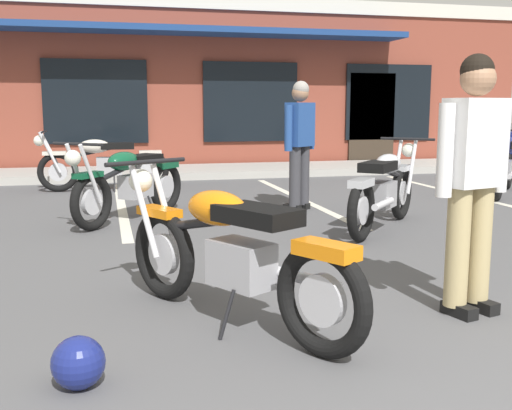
# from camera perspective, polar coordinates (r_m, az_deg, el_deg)

# --- Properties ---
(ground_plane) EXTENTS (80.00, 80.00, 0.00)m
(ground_plane) POSITION_cam_1_polar(r_m,az_deg,el_deg) (5.18, 3.29, -5.93)
(ground_plane) COLOR #515154
(sidewalk_kerb) EXTENTS (22.00, 1.80, 0.14)m
(sidewalk_kerb) POSITION_cam_1_polar(r_m,az_deg,el_deg) (12.24, -6.86, 3.10)
(sidewalk_kerb) COLOR #A8A59E
(sidewalk_kerb) RESTS_ON ground_plane
(brick_storefront_building) EXTENTS (16.26, 6.30, 3.66)m
(brick_storefront_building) POSITION_cam_1_polar(r_m,az_deg,el_deg) (15.85, -8.66, 10.81)
(brick_storefront_building) COLOR brown
(brick_storefront_building) RESTS_ON ground_plane
(painted_stall_lines) EXTENTS (7.89, 4.80, 0.01)m
(painted_stall_lines) POSITION_cam_1_polar(r_m,az_deg,el_deg) (8.71, -3.91, 0.26)
(painted_stall_lines) COLOR silver
(painted_stall_lines) RESTS_ON ground_plane
(motorcycle_foreground_classic) EXTENTS (1.32, 1.88, 0.98)m
(motorcycle_foreground_classic) POSITION_cam_1_polar(r_m,az_deg,el_deg) (3.80, -2.45, -4.32)
(motorcycle_foreground_classic) COLOR black
(motorcycle_foreground_classic) RESTS_ON ground_plane
(motorcycle_red_sportbike) EXTENTS (1.54, 1.75, 0.98)m
(motorcycle_red_sportbike) POSITION_cam_1_polar(r_m,az_deg,el_deg) (7.42, -11.65, 2.12)
(motorcycle_red_sportbike) COLOR black
(motorcycle_red_sportbike) RESTS_ON ground_plane
(motorcycle_black_cruiser) EXTENTS (1.58, 1.72, 0.98)m
(motorcycle_black_cruiser) POSITION_cam_1_polar(r_m,az_deg,el_deg) (10.26, 22.24, 3.90)
(motorcycle_black_cruiser) COLOR black
(motorcycle_black_cruiser) RESTS_ON ground_plane
(motorcycle_silver_naked) EXTENTS (1.61, 1.69, 0.98)m
(motorcycle_silver_naked) POSITION_cam_1_polar(r_m,az_deg,el_deg) (6.88, 11.88, 1.57)
(motorcycle_silver_naked) COLOR black
(motorcycle_silver_naked) RESTS_ON ground_plane
(motorcycle_blue_standard) EXTENTS (2.11, 0.66, 0.98)m
(motorcycle_blue_standard) POSITION_cam_1_polar(r_m,az_deg,el_deg) (10.20, -14.11, 3.90)
(motorcycle_blue_standard) COLOR black
(motorcycle_blue_standard) RESTS_ON ground_plane
(person_in_black_shirt) EXTENTS (0.61, 0.35, 1.68)m
(person_in_black_shirt) POSITION_cam_1_polar(r_m,az_deg,el_deg) (4.15, 19.58, 3.16)
(person_in_black_shirt) COLOR black
(person_in_black_shirt) RESTS_ON ground_plane
(person_in_shorts_foreground) EXTENTS (0.54, 0.44, 1.68)m
(person_in_shorts_foreground) POSITION_cam_1_polar(r_m,az_deg,el_deg) (8.00, 4.10, 6.29)
(person_in_shorts_foreground) COLOR black
(person_in_shorts_foreground) RESTS_ON ground_plane
(helmet_on_pavement) EXTENTS (0.26, 0.26, 0.26)m
(helmet_on_pavement) POSITION_cam_1_polar(r_m,az_deg,el_deg) (3.15, -16.24, -13.92)
(helmet_on_pavement) COLOR navy
(helmet_on_pavement) RESTS_ON ground_plane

